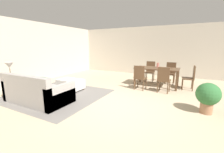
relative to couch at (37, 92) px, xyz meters
The scene contains 17 objects.
ground_plane 2.30m from the couch, 22.42° to the left, with size 10.80×10.80×0.00m, color tan.
wall_back 6.32m from the couch, 70.26° to the left, with size 9.00×0.12×2.70m, color #BCB2A0.
wall_left 2.96m from the couch, 150.25° to the left, with size 0.12×11.00×2.70m, color #BCB2A0.
area_rug 0.77m from the couch, 89.43° to the left, with size 3.00×2.80×0.01m, color slate.
couch is the anchor object (origin of this frame).
ottoman_table 1.37m from the couch, 89.33° to the left, with size 0.91×0.60×0.41m.
side_table 1.29m from the couch, behind, with size 0.40×0.40×0.59m.
table_lamp 1.46m from the couch, behind, with size 0.26×0.26×0.53m.
dining_table 4.40m from the couch, 51.08° to the left, with size 1.70×0.88×0.76m.
dining_chair_near_left 3.47m from the couch, 48.34° to the left, with size 0.43×0.43×0.92m.
dining_chair_near_right 4.10m from the couch, 39.61° to the left, with size 0.42×0.42×0.92m.
dining_chair_far_left 4.82m from the couch, 61.29° to the left, with size 0.41×0.41×0.92m.
dining_chair_far_right 5.29m from the couch, 52.60° to the left, with size 0.41×0.41×0.92m.
dining_chair_head_east 5.28m from the couch, 40.79° to the left, with size 0.42×0.42×0.92m.
vase_centerpiece 4.46m from the couch, 51.01° to the left, with size 0.09×0.09×0.21m, color #B26659.
book_on_ottoman 1.31m from the couch, 84.76° to the left, with size 0.26×0.20×0.03m, color silver.
potted_plant 4.58m from the couch, 17.77° to the left, with size 0.54×0.54×0.76m.
Camera 1 is at (1.74, -3.55, 1.62)m, focal length 23.68 mm.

